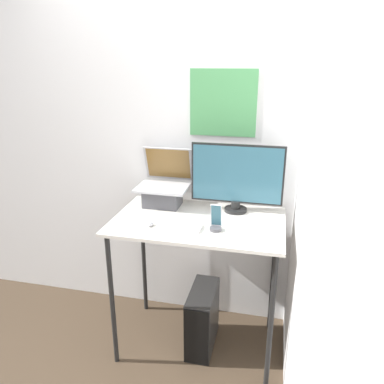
{
  "coord_description": "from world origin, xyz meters",
  "views": [
    {
      "loc": [
        0.44,
        -1.76,
        1.87
      ],
      "look_at": [
        -0.04,
        0.33,
        1.12
      ],
      "focal_mm": 35.0,
      "sensor_mm": 36.0,
      "label": 1
    }
  ],
  "objects_px": {
    "laptop": "(163,191)",
    "computer_tower": "(202,318)",
    "monitor": "(237,178)",
    "keyboard": "(181,227)",
    "cell_phone": "(216,222)",
    "mouse": "(150,224)"
  },
  "relations": [
    {
      "from": "keyboard",
      "to": "mouse",
      "type": "xyz_separation_m",
      "value": [
        -0.18,
        -0.01,
        0.0
      ]
    },
    {
      "from": "keyboard",
      "to": "mouse",
      "type": "relative_size",
      "value": 4.84
    },
    {
      "from": "keyboard",
      "to": "mouse",
      "type": "height_order",
      "value": "mouse"
    },
    {
      "from": "monitor",
      "to": "keyboard",
      "type": "relative_size",
      "value": 2.43
    },
    {
      "from": "laptop",
      "to": "monitor",
      "type": "xyz_separation_m",
      "value": [
        0.5,
        -0.01,
        0.13
      ]
    },
    {
      "from": "laptop",
      "to": "computer_tower",
      "type": "height_order",
      "value": "laptop"
    },
    {
      "from": "computer_tower",
      "to": "laptop",
      "type": "bearing_deg",
      "value": 146.56
    },
    {
      "from": "computer_tower",
      "to": "mouse",
      "type": "bearing_deg",
      "value": -152.95
    },
    {
      "from": "computer_tower",
      "to": "keyboard",
      "type": "bearing_deg",
      "value": -129.46
    },
    {
      "from": "computer_tower",
      "to": "monitor",
      "type": "bearing_deg",
      "value": 49.68
    },
    {
      "from": "mouse",
      "to": "computer_tower",
      "type": "bearing_deg",
      "value": 27.05
    },
    {
      "from": "laptop",
      "to": "cell_phone",
      "type": "bearing_deg",
      "value": -38.1
    },
    {
      "from": "laptop",
      "to": "cell_phone",
      "type": "height_order",
      "value": "laptop"
    },
    {
      "from": "laptop",
      "to": "monitor",
      "type": "distance_m",
      "value": 0.51
    },
    {
      "from": "keyboard",
      "to": "computer_tower",
      "type": "height_order",
      "value": "keyboard"
    },
    {
      "from": "keyboard",
      "to": "computer_tower",
      "type": "relative_size",
      "value": 0.57
    },
    {
      "from": "keyboard",
      "to": "mouse",
      "type": "distance_m",
      "value": 0.18
    },
    {
      "from": "laptop",
      "to": "keyboard",
      "type": "bearing_deg",
      "value": -58.69
    },
    {
      "from": "laptop",
      "to": "keyboard",
      "type": "height_order",
      "value": "laptop"
    },
    {
      "from": "monitor",
      "to": "mouse",
      "type": "height_order",
      "value": "monitor"
    },
    {
      "from": "laptop",
      "to": "monitor",
      "type": "height_order",
      "value": "monitor"
    },
    {
      "from": "laptop",
      "to": "cell_phone",
      "type": "distance_m",
      "value": 0.53
    }
  ]
}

